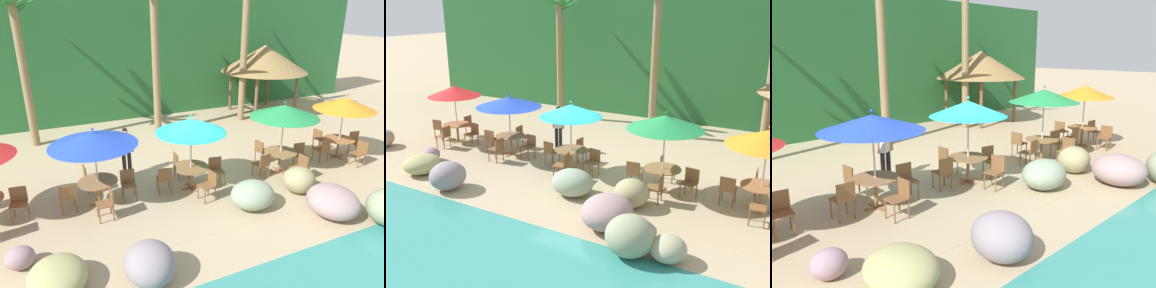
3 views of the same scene
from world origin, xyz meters
TOP-DOWN VIEW (x-y plane):
  - ground_plane at (0.00, 0.00)m, footprint 120.00×120.00m
  - terrace_deck at (0.00, 0.00)m, footprint 18.00×5.20m
  - foliage_backdrop at (0.00, 9.00)m, footprint 28.00×2.40m
  - rock_seawall at (-0.44, -3.04)m, footprint 16.14×3.33m
  - umbrella_red at (-5.78, 0.23)m, footprint 2.10×2.10m
  - dining_table_red at (-5.78, 0.23)m, footprint 1.10×1.10m
  - chair_red_seaward at (-4.92, 0.21)m, footprint 0.47×0.48m
  - chair_red_inland at (-5.89, 1.08)m, footprint 0.44×0.43m
  - chair_red_left at (-6.61, 0.04)m, footprint 0.47×0.48m
  - chair_red_right at (-5.62, -0.61)m, footprint 0.46×0.45m
  - umbrella_blue at (-2.87, 0.04)m, footprint 2.39×2.39m
  - dining_table_blue at (-2.87, 0.04)m, footprint 1.10×1.10m
  - chair_blue_seaward at (-2.02, 0.04)m, footprint 0.46×0.47m
  - chair_blue_inland at (-3.00, 0.89)m, footprint 0.45×0.44m
  - chair_blue_left at (-3.72, -0.07)m, footprint 0.43×0.44m
  - chair_blue_right at (-2.79, -0.81)m, footprint 0.43×0.42m
  - umbrella_teal at (-0.11, -0.19)m, footprint 2.11×2.11m
  - dining_table_teal at (-0.11, -0.19)m, footprint 1.10×1.10m
  - chair_teal_seaward at (0.75, -0.23)m, footprint 0.48×0.49m
  - chair_teal_inland at (-0.15, 0.66)m, footprint 0.45×0.44m
  - chair_teal_left at (-0.96, -0.15)m, footprint 0.48×0.48m
  - chair_teal_right at (0.10, -1.02)m, footprint 0.48×0.48m
  - umbrella_green at (3.16, -0.34)m, footprint 2.25×2.25m
  - dining_table_green at (3.16, -0.34)m, footprint 1.10×1.10m
  - chair_green_seaward at (4.02, -0.36)m, footprint 0.47×0.48m
  - chair_green_inland at (2.97, 0.49)m, footprint 0.48×0.47m
  - chair_green_left at (2.33, -0.51)m, footprint 0.46×0.47m
  - chair_green_right at (3.32, -1.18)m, footprint 0.46×0.45m
  - umbrella_orange at (5.92, -0.26)m, footprint 2.17×2.17m
  - dining_table_orange at (5.92, -0.26)m, footprint 1.10×1.10m
  - chair_orange_inland at (5.77, 0.59)m, footprint 0.45×0.45m
  - chair_orange_left at (5.07, -0.35)m, footprint 0.42×0.43m
  - chair_orange_right at (6.08, -1.10)m, footprint 0.46×0.45m
  - palm_tree_nearest at (-4.35, 5.85)m, footprint 2.97×3.11m
  - palm_tree_second at (0.70, 5.17)m, footprint 3.70×3.66m
  - waiter_in_white at (-1.68, 1.48)m, footprint 0.52×0.36m

SIDE VIEW (x-z plane):
  - ground_plane at x=0.00m, z-range 0.00..0.00m
  - terrace_deck at x=0.00m, z-range 0.00..0.01m
  - rock_seawall at x=-0.44m, z-range -0.08..0.87m
  - chair_red_seaward at x=-4.92m, z-range 0.08..0.95m
  - chair_red_inland at x=-5.89m, z-range 0.08..0.95m
  - chair_red_left at x=-6.61m, z-range 0.08..0.95m
  - chair_red_right at x=-5.62m, z-range 0.08..0.95m
  - chair_blue_seaward at x=-2.02m, z-range 0.08..0.95m
  - chair_blue_inland at x=-3.00m, z-range 0.08..0.95m
  - chair_blue_left at x=-3.72m, z-range 0.08..0.95m
  - chair_blue_right at x=-2.79m, z-range 0.08..0.95m
  - chair_teal_seaward at x=0.75m, z-range 0.08..0.95m
  - chair_teal_inland at x=-0.15m, z-range 0.08..0.95m
  - chair_teal_left at x=-0.96m, z-range 0.08..0.95m
  - chair_teal_right at x=0.10m, z-range 0.08..0.95m
  - chair_green_seaward at x=4.02m, z-range 0.08..0.95m
  - chair_green_inland at x=2.97m, z-range 0.08..0.95m
  - chair_green_left at x=2.33m, z-range 0.08..0.95m
  - chair_green_right at x=3.32m, z-range 0.08..0.95m
  - chair_orange_inland at x=5.77m, z-range 0.08..0.95m
  - chair_orange_left at x=5.07m, z-range 0.08..0.95m
  - chair_orange_right at x=6.08m, z-range 0.08..0.95m
  - dining_table_red at x=-5.78m, z-range 0.24..0.98m
  - dining_table_blue at x=-2.87m, z-range 0.24..0.98m
  - dining_table_teal at x=-0.11m, z-range 0.24..0.98m
  - dining_table_green at x=3.16m, z-range 0.24..0.98m
  - dining_table_orange at x=5.92m, z-range 0.24..0.98m
  - waiter_in_white at x=-1.68m, z-range 0.14..1.84m
  - umbrella_blue at x=-2.87m, z-range 0.86..3.17m
  - umbrella_teal at x=-0.11m, z-range 0.87..3.26m
  - umbrella_orange at x=5.92m, z-range 0.87..3.28m
  - umbrella_red at x=-5.78m, z-range 0.89..3.29m
  - umbrella_green at x=3.16m, z-range 0.92..3.39m
  - foliage_backdrop at x=0.00m, z-range 0.00..6.00m
  - palm_tree_nearest at x=-4.35m, z-range 1.11..7.08m
  - palm_tree_second at x=0.70m, z-range 1.03..7.77m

